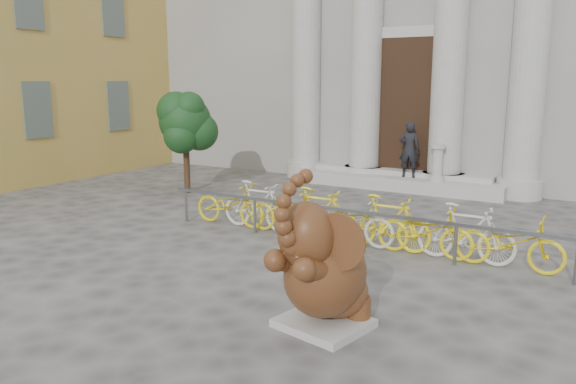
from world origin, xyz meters
The scene contains 7 objects.
ground centered at (0.00, 0.00, 0.00)m, with size 80.00×80.00×0.00m, color #474442.
entrance_steps centered at (0.00, 9.40, 0.18)m, with size 6.00×1.20×0.36m, color #A8A59E.
elephant_statue centered at (2.39, 0.13, 0.74)m, with size 1.33×1.58×2.03m.
bike_rack centered at (1.18, 3.65, 0.50)m, with size 8.00×0.53×1.00m.
tree centered at (-4.70, 5.86, 1.91)m, with size 1.58×1.44×2.74m.
pedestrian centered at (0.34, 9.34, 1.14)m, with size 0.57×0.37×1.56m, color black.
balustrade_post centered at (1.21, 9.10, 0.82)m, with size 0.40×0.40×0.99m.
Camera 1 is at (5.35, -5.69, 3.02)m, focal length 35.00 mm.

